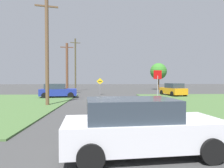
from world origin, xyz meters
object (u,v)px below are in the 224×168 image
Objects in this scene: utility_pole_near at (47,50)px; oak_tree_left at (158,71)px; utility_pole_far at (75,64)px; parked_car_near_building at (58,91)px; car_on_crossroad at (173,90)px; utility_pole_mid at (67,68)px; direction_sign at (100,84)px; stop_sign at (158,79)px; car_behind_on_main_road at (140,126)px.

oak_tree_left is at bearing 56.37° from utility_pole_near.
parked_car_near_building is at bearing -90.92° from utility_pole_far.
car_on_crossroad is 14.61m from utility_pole_mid.
direction_sign is at bearing 67.34° from car_on_crossroad.
utility_pole_mid is at bearing -90.30° from utility_pole_far.
utility_pole_mid is 3.13× the size of direction_sign.
stop_sign is at bearing -31.47° from parked_car_near_building.
utility_pole_near reaches higher than stop_sign.
utility_pole_far is at bearing 80.63° from parked_car_near_building.
utility_pole_mid is at bearing -145.09° from oak_tree_left.
parked_car_near_building is 6.19m from direction_sign.
parked_car_near_building is (-14.13, -1.90, 0.00)m from car_on_crossroad.
car_behind_on_main_road is 0.54× the size of utility_pole_near.
parked_car_near_building is 1.90× the size of direction_sign.
car_on_crossroad is at bearing -0.80° from parked_car_near_building.
utility_pole_mid is 0.76× the size of utility_pole_far.
stop_sign is 10.24m from utility_pole_near.
utility_pole_near is 12.05m from utility_pole_mid.
direction_sign is (4.80, 3.87, 0.61)m from parked_car_near_building.
oak_tree_left is (16.00, 11.16, -0.03)m from utility_pole_mid.
car_on_crossroad and parked_car_near_building have the same top height.
utility_pole_near is 3.80× the size of direction_sign.
parked_car_near_building is 0.61× the size of utility_pole_mid.
direction_sign is (-5.62, 8.29, -0.72)m from stop_sign.
utility_pole_near is at bearing -123.63° from oak_tree_left.
utility_pole_mid is at bearing -54.89° from stop_sign.
oak_tree_left reaches higher than car_behind_on_main_road.
stop_sign is 0.56× the size of oak_tree_left.
utility_pole_far is at bearing -168.82° from oak_tree_left.
utility_pole_mid reaches higher than oak_tree_left.
direction_sign is (-9.33, 1.97, 0.61)m from car_on_crossroad.
utility_pole_near reaches higher than utility_pole_mid.
stop_sign reaches higher than direction_sign.
utility_pole_mid is (0.17, 5.14, 2.86)m from parked_car_near_building.
car_behind_on_main_road is at bearing 60.95° from stop_sign.
utility_pole_mid is (-13.96, 3.24, 2.86)m from car_on_crossroad.
utility_pole_far is (-13.92, 11.25, 4.03)m from car_on_crossroad.
utility_pole_near reaches higher than car_behind_on_main_road.
utility_pole_near is (-13.38, -8.77, 3.66)m from car_on_crossroad.
parked_car_near_building is at bearing 96.24° from utility_pole_near.
utility_pole_mid is (-6.19, 22.68, 2.86)m from car_behind_on_main_road.
stop_sign reaches higher than car_on_crossroad.
utility_pole_near reaches higher than parked_car_near_building.
stop_sign is 10.04m from direction_sign.
parked_car_near_building is at bearing -134.76° from oak_tree_left.
direction_sign is (4.59, -9.28, -3.41)m from utility_pole_far.
car_on_crossroad is 0.98× the size of parked_car_near_building.
utility_pole_near reaches higher than direction_sign.
oak_tree_left is (16.16, 16.30, 2.83)m from parked_car_near_building.
utility_pole_far is (-6.15, 30.69, 4.02)m from car_behind_on_main_road.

